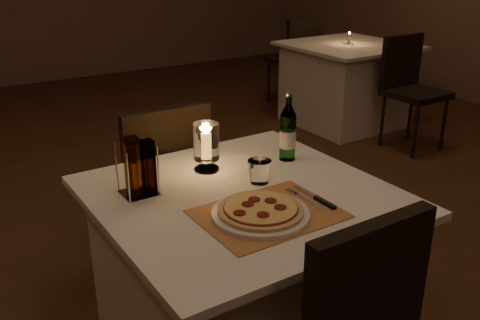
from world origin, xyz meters
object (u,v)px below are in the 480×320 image
main_table (243,280)px  chair_far (160,175)px  hurricane_candle (206,143)px  plate (261,214)px  water_bottle (288,133)px  pizza (261,209)px  neighbor_table_right (346,84)px  tumbler (259,172)px

main_table → chair_far: chair_far is taller
main_table → hurricane_candle: hurricane_candle is taller
plate → water_bottle: size_ratio=1.15×
hurricane_candle → main_table: bearing=-89.1°
plate → water_bottle: 0.53m
main_table → hurricane_candle: bearing=90.9°
main_table → chair_far: bearing=90.0°
pizza → neighbor_table_right: pizza is taller
main_table → chair_far: size_ratio=1.11×
hurricane_candle → neighbor_table_right: (2.50, 1.83, -0.48)m
main_table → neighbor_table_right: bearing=39.9°
plate → neighbor_table_right: size_ratio=0.32×
chair_far → plate: bearing=-93.2°
main_table → tumbler: size_ratio=11.39×
chair_far → plate: size_ratio=2.81×
plate → hurricane_candle: bearing=84.0°
hurricane_candle → water_bottle: bearing=-13.4°
water_bottle → neighbor_table_right: (2.16, 1.91, -0.48)m
tumbler → water_bottle: bearing=29.6°
tumbler → neighbor_table_right: tumbler is taller
tumbler → neighbor_table_right: bearing=40.4°
tumbler → hurricane_candle: size_ratio=0.46×
hurricane_candle → plate: bearing=-96.0°
plate → water_bottle: (0.38, 0.35, 0.10)m
plate → neighbor_table_right: 3.43m
chair_far → water_bottle: water_bottle is taller
water_bottle → main_table: bearing=-152.2°
chair_far → pizza: bearing=-93.2°
plate → hurricane_candle: hurricane_candle is taller
pizza → water_bottle: 0.53m
hurricane_candle → pizza: bearing=-96.1°
chair_far → hurricane_candle: bearing=-90.5°
pizza → water_bottle: (0.38, 0.35, 0.09)m
pizza → hurricane_candle: hurricane_candle is taller
tumbler → neighbor_table_right: 3.17m
chair_far → tumbler: size_ratio=10.25×
pizza → plate: bearing=-2.8°
water_bottle → neighbor_table_right: size_ratio=0.28×
chair_far → pizza: 0.92m
plate → water_bottle: bearing=43.0°
hurricane_candle → neighbor_table_right: bearing=36.2°
pizza → chair_far: bearing=86.8°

